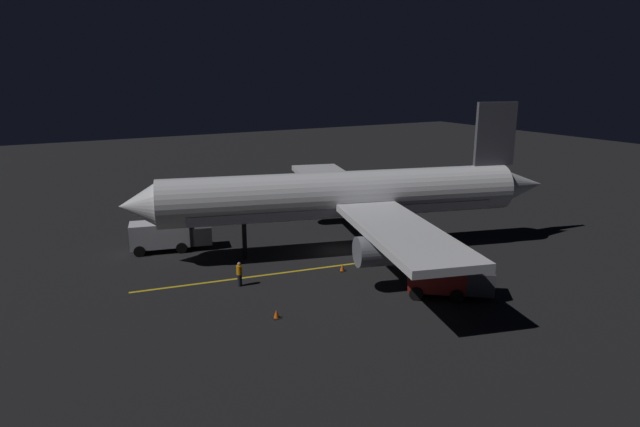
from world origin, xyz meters
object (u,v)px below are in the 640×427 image
catering_truck (445,278)px  traffic_cone_near_left (276,314)px  airliner (349,197)px  baggage_truck (168,236)px  ground_crew_worker (239,274)px  traffic_cone_near_right (342,268)px

catering_truck → traffic_cone_near_left: (2.37, 11.15, -1.01)m
airliner → catering_truck: 11.53m
airliner → baggage_truck: size_ratio=5.17×
airliner → ground_crew_worker: size_ratio=20.16×
baggage_truck → traffic_cone_near_left: 16.25m
traffic_cone_near_left → traffic_cone_near_right: size_ratio=1.00×
baggage_truck → traffic_cone_near_right: 15.11m
airliner → traffic_cone_near_left: airliner is taller
baggage_truck → ground_crew_worker: size_ratio=3.90×
airliner → traffic_cone_near_right: 6.45m
ground_crew_worker → traffic_cone_near_right: ground_crew_worker is taller
airliner → traffic_cone_near_left: bearing=129.5°
traffic_cone_near_right → traffic_cone_near_left: bearing=122.6°
airliner → ground_crew_worker: airliner is taller
airliner → baggage_truck: airliner is taller
ground_crew_worker → traffic_cone_near_right: size_ratio=3.16×
ground_crew_worker → traffic_cone_near_left: 5.88m
catering_truck → traffic_cone_near_left: size_ratio=10.15×
catering_truck → traffic_cone_near_right: bearing=26.0°
catering_truck → ground_crew_worker: 13.94m
baggage_truck → catering_truck: (-18.39, -13.67, -0.02)m
traffic_cone_near_left → traffic_cone_near_right: 9.04m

